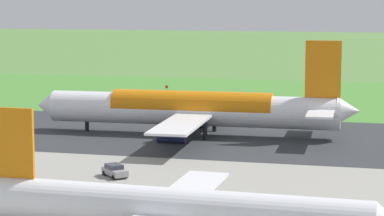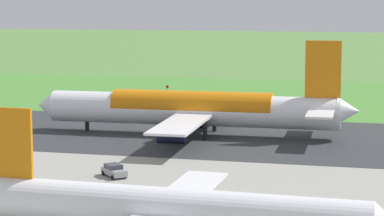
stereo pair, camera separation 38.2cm
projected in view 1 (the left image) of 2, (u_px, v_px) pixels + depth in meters
The scene contains 8 objects.
ground_plane at pixel (168, 134), 129.94m from camera, with size 800.00×800.00×0.00m, color #547F3D.
runway_asphalt at pixel (168, 134), 129.94m from camera, with size 600.00×38.76×0.06m, color #2D3033.
grass_verge_foreground at pixel (226, 97), 177.26m from camera, with size 600.00×80.00×0.04m, color #478534.
airliner_main at pixel (194, 109), 128.29m from camera, with size 54.05×44.14×15.88m.
airliner_parked_mid at pixel (171, 208), 71.96m from camera, with size 41.10×33.56×12.01m.
service_car_followme at pixel (115, 170), 98.67m from camera, with size 4.24×4.25×1.62m.
no_stopping_sign at pixel (167, 91), 176.06m from camera, with size 0.60×0.10×2.87m.
traffic_cone_orange at pixel (154, 92), 185.32m from camera, with size 0.40×0.40×0.55m, color orange.
Camera 1 is at (-34.25, 123.46, 22.46)m, focal length 73.29 mm.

